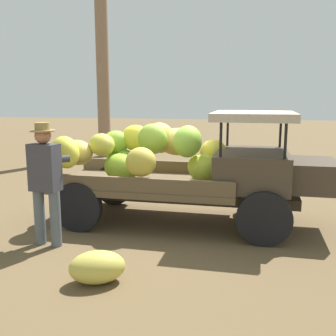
{
  "coord_description": "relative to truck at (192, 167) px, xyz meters",
  "views": [
    {
      "loc": [
        1.05,
        -6.52,
        2.06
      ],
      "look_at": [
        -0.13,
        -0.24,
        0.9
      ],
      "focal_mm": 42.33,
      "sensor_mm": 36.0,
      "label": 1
    }
  ],
  "objects": [
    {
      "name": "loose_banana_bunch",
      "position": [
        -0.76,
        -2.33,
        -0.76
      ],
      "size": [
        0.74,
        0.63,
        0.38
      ],
      "primitive_type": "ellipsoid",
      "rotation": [
        0.0,
        0.01,
        0.42
      ],
      "color": "gold",
      "rests_on": "ground"
    },
    {
      "name": "ground_plane",
      "position": [
        -0.27,
        0.26,
        -0.94
      ],
      "size": [
        60.0,
        60.0,
        0.0
      ],
      "primitive_type": "plane",
      "color": "brown"
    },
    {
      "name": "farmer",
      "position": [
        -1.85,
        -1.36,
        0.03
      ],
      "size": [
        0.52,
        0.48,
        1.72
      ],
      "rotation": [
        0.0,
        0.0,
        1.42
      ],
      "color": "#535C66",
      "rests_on": "ground"
    },
    {
      "name": "truck",
      "position": [
        0.0,
        0.0,
        0.0
      ],
      "size": [
        4.52,
        1.87,
        1.83
      ],
      "rotation": [
        0.0,
        0.0,
        -0.04
      ],
      "color": "#403428",
      "rests_on": "ground"
    }
  ]
}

